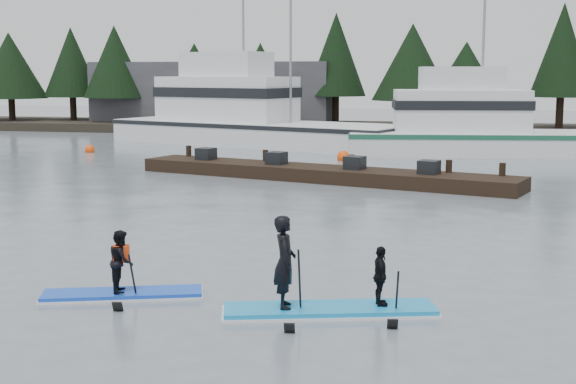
% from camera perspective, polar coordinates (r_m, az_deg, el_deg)
% --- Properties ---
extents(ground, '(160.00, 160.00, 0.00)m').
position_cam_1_polar(ground, '(15.79, -4.73, -7.11)').
color(ground, slate).
rests_on(ground, ground).
extents(far_shore, '(70.00, 8.00, 0.60)m').
position_cam_1_polar(far_shore, '(56.84, 7.87, 4.46)').
color(far_shore, '#2D281E').
rests_on(far_shore, ground).
extents(treeline, '(60.00, 4.00, 8.00)m').
position_cam_1_polar(treeline, '(56.86, 7.86, 4.16)').
color(treeline, black).
rests_on(treeline, ground).
extents(waterfront_building, '(18.00, 6.00, 5.00)m').
position_cam_1_polar(waterfront_building, '(61.41, -5.16, 6.85)').
color(waterfront_building, '#4C4C51').
rests_on(waterfront_building, ground).
extents(fishing_boat_large, '(18.92, 10.99, 10.25)m').
position_cam_1_polar(fishing_boat_large, '(47.97, -2.81, 4.37)').
color(fishing_boat_large, white).
rests_on(fishing_boat_large, ground).
extents(fishing_boat_medium, '(15.55, 6.44, 8.90)m').
position_cam_1_polar(fishing_boat_medium, '(43.15, 13.90, 3.47)').
color(fishing_boat_medium, white).
rests_on(fishing_boat_medium, ground).
extents(floating_dock, '(15.91, 6.67, 0.53)m').
position_cam_1_polar(floating_dock, '(31.80, 2.30, 1.32)').
color(floating_dock, black).
rests_on(floating_dock, ground).
extents(buoy_b, '(0.62, 0.62, 0.62)m').
position_cam_1_polar(buoy_b, '(39.09, 3.95, 2.26)').
color(buoy_b, '#FF4C0C').
rests_on(buoy_b, ground).
extents(buoy_a, '(0.53, 0.53, 0.53)m').
position_cam_1_polar(buoy_a, '(44.18, -13.92, 2.75)').
color(buoy_a, '#FF4C0C').
rests_on(buoy_a, ground).
extents(paddleboard_solo, '(3.08, 1.67, 1.79)m').
position_cam_1_polar(paddleboard_solo, '(15.63, -11.72, -5.80)').
color(paddleboard_solo, blue).
rests_on(paddleboard_solo, ground).
extents(paddleboard_duo, '(3.85, 1.90, 2.29)m').
position_cam_1_polar(paddleboard_duo, '(14.26, 2.39, -6.66)').
color(paddleboard_duo, '#1692D7').
rests_on(paddleboard_duo, ground).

